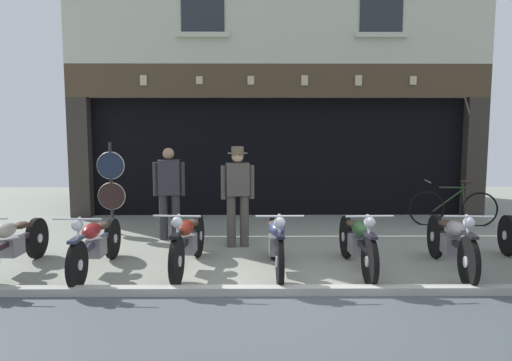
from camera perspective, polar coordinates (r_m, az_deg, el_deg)
The scene contains 14 objects.
ground at distance 5.52m, azimuth 5.73°, elevation -16.55°, with size 21.05×22.00×0.18m.
shop_facade at distance 13.06m, azimuth 2.05°, elevation 4.81°, with size 9.35×4.42×6.05m.
motorcycle_far_left at distance 8.00m, azimuth -25.52°, elevation -6.28°, with size 0.62×2.05×0.91m.
motorcycle_left at distance 7.55m, azimuth -17.39°, elevation -6.69°, with size 0.62×2.07×0.91m.
motorcycle_center_left at distance 7.40m, azimuth -7.57°, elevation -6.64°, with size 0.62×2.10×0.92m.
motorcycle_center at distance 7.26m, azimuth 2.27°, elevation -6.81°, with size 0.62×2.01×0.93m.
motorcycle_center_right at distance 7.43m, azimuth 11.21°, elevation -6.65°, with size 0.62×2.03×0.92m.
motorcycle_right at distance 7.77m, azimuth 20.88°, elevation -6.35°, with size 0.62×2.09×0.93m.
salesman_left at distance 9.21m, azimuth -9.63°, elevation -0.96°, with size 0.56×0.26×1.64m.
shopkeeper_center at distance 8.56m, azimuth -2.05°, elevation -1.23°, with size 0.56×0.34×1.69m.
tyre_sign_pole at distance 9.99m, azimuth -15.80°, elevation -0.15°, with size 0.52×0.06×1.71m.
advert_board_near at distance 11.60m, azimuth 9.78°, elevation 4.51°, with size 0.83×0.03×0.93m.
advert_board_far at distance 11.89m, azimuth 15.75°, elevation 4.23°, with size 0.72×0.03×1.06m.
leaning_bicycle at distance 11.06m, azimuth 21.10°, elevation -2.78°, with size 1.75×0.50×0.94m.
Camera 1 is at (-0.57, -6.01, 2.16)m, focal length 35.99 mm.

